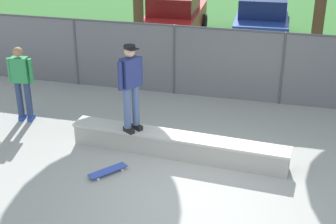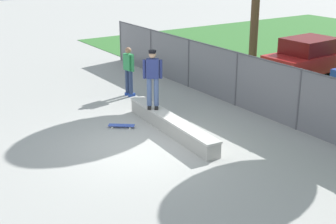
{
  "view_description": "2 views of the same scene",
  "coord_description": "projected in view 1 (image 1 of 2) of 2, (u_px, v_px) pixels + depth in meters",
  "views": [
    {
      "loc": [
        1.52,
        -7.34,
        5.08
      ],
      "look_at": [
        -0.57,
        0.81,
        1.24
      ],
      "focal_mm": 52.54,
      "sensor_mm": 36.0,
      "label": 1
    },
    {
      "loc": [
        10.59,
        -6.07,
        5.29
      ],
      "look_at": [
        0.04,
        0.92,
        0.89
      ],
      "focal_mm": 51.35,
      "sensor_mm": 36.0,
      "label": 2
    }
  ],
  "objects": [
    {
      "name": "bystander",
      "position": [
        22.0,
        81.0,
        11.41
      ],
      "size": [
        0.6,
        0.31,
        1.82
      ],
      "color": "#2647A5",
      "rests_on": "ground"
    },
    {
      "name": "car_blue",
      "position": [
        262.0,
        18.0,
        17.62
      ],
      "size": [
        2.17,
        4.28,
        1.66
      ],
      "color": "#233D9E",
      "rests_on": "ground"
    },
    {
      "name": "chainlink_fence",
      "position": [
        227.0,
        61.0,
        12.63
      ],
      "size": [
        19.66,
        0.07,
        1.9
      ],
      "color": "#4C4C51",
      "rests_on": "ground"
    },
    {
      "name": "concrete_ledge",
      "position": [
        178.0,
        145.0,
        10.16
      ],
      "size": [
        4.61,
        0.81,
        0.48
      ],
      "color": "#A8A59E",
      "rests_on": "ground"
    },
    {
      "name": "skateboarder",
      "position": [
        131.0,
        84.0,
        9.84
      ],
      "size": [
        0.42,
        0.51,
        1.84
      ],
      "color": "black",
      "rests_on": "concrete_ledge"
    },
    {
      "name": "car_red",
      "position": [
        174.0,
        16.0,
        17.89
      ],
      "size": [
        2.17,
        4.28,
        1.66
      ],
      "color": "#B21E1E",
      "rests_on": "ground"
    },
    {
      "name": "ground_plane",
      "position": [
        187.0,
        195.0,
        8.93
      ],
      "size": [
        80.0,
        80.0,
        0.0
      ],
      "primitive_type": "plane",
      "color": "#9E9E99"
    },
    {
      "name": "skateboard",
      "position": [
        108.0,
        171.0,
        9.56
      ],
      "size": [
        0.65,
        0.75,
        0.09
      ],
      "color": "#334CB2",
      "rests_on": "ground"
    },
    {
      "name": "grass_strip",
      "position": [
        258.0,
        12.0,
        22.13
      ],
      "size": [
        31.59,
        20.0,
        0.02
      ],
      "primitive_type": "cube",
      "color": "#336B2D",
      "rests_on": "ground"
    }
  ]
}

